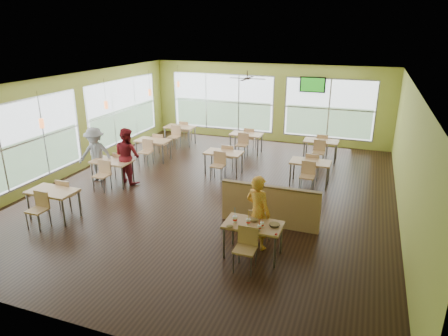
{
  "coord_description": "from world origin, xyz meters",
  "views": [
    {
      "loc": [
        3.96,
        -10.13,
        4.59
      ],
      "look_at": [
        0.6,
        -0.93,
        1.11
      ],
      "focal_mm": 32.0,
      "sensor_mm": 36.0,
      "label": 1
    }
  ],
  "objects_px": {
    "main_table": "(253,229)",
    "food_basket": "(274,225)",
    "half_wall_divider": "(270,206)",
    "man_plaid": "(258,212)"
  },
  "relations": [
    {
      "from": "half_wall_divider",
      "to": "main_table",
      "type": "bearing_deg",
      "value": -90.0
    },
    {
      "from": "main_table",
      "to": "half_wall_divider",
      "type": "bearing_deg",
      "value": 90.0
    },
    {
      "from": "half_wall_divider",
      "to": "man_plaid",
      "type": "relative_size",
      "value": 1.44
    },
    {
      "from": "half_wall_divider",
      "to": "food_basket",
      "type": "height_order",
      "value": "half_wall_divider"
    },
    {
      "from": "man_plaid",
      "to": "food_basket",
      "type": "relative_size",
      "value": 7.37
    },
    {
      "from": "main_table",
      "to": "man_plaid",
      "type": "bearing_deg",
      "value": 91.51
    },
    {
      "from": "main_table",
      "to": "food_basket",
      "type": "relative_size",
      "value": 6.7
    },
    {
      "from": "half_wall_divider",
      "to": "food_basket",
      "type": "distance_m",
      "value": 1.49
    },
    {
      "from": "food_basket",
      "to": "half_wall_divider",
      "type": "bearing_deg",
      "value": 107.18
    },
    {
      "from": "main_table",
      "to": "food_basket",
      "type": "height_order",
      "value": "main_table"
    }
  ]
}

